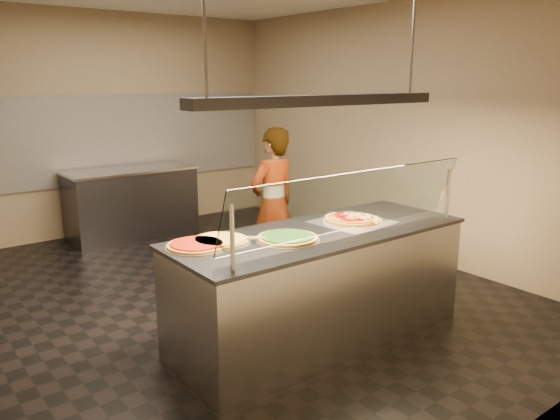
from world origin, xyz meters
TOP-DOWN VIEW (x-y plane):
  - ground at (0.00, 0.00)m, footprint 5.00×6.00m
  - wall_back at (0.00, 3.01)m, footprint 5.00×0.02m
  - wall_front at (0.00, -3.01)m, footprint 5.00×0.02m
  - wall_right at (2.51, 0.00)m, footprint 0.02×6.00m
  - tile_band at (0.00, 2.98)m, footprint 4.90×0.02m
  - serving_counter at (0.14, -1.31)m, footprint 2.50×0.94m
  - sneeze_guard at (0.14, -1.66)m, footprint 2.26×0.18m
  - perforated_tray at (0.52, -1.28)m, footprint 0.62×0.62m
  - half_pizza_pepperoni at (0.41, -1.28)m, footprint 0.28×0.49m
  - half_pizza_sausage at (0.64, -1.28)m, footprint 0.28×0.49m
  - pizza_spinach at (-0.23, -1.35)m, footprint 0.49×0.49m
  - pizza_cheese at (-0.66, -1.09)m, footprint 0.45×0.45m
  - pizza_tomato at (-0.86, -1.10)m, footprint 0.46×0.46m
  - pizza_spatula at (-0.39, -1.25)m, footprint 0.29×0.17m
  - prep_table at (0.13, 2.55)m, footprint 1.70×0.74m
  - worker at (0.70, 0.08)m, footprint 0.64×0.46m
  - heat_lamp_housing at (0.14, -1.31)m, footprint 2.30×0.18m
  - lamp_rod_left at (-0.86, -1.31)m, footprint 0.02×0.02m
  - lamp_rod_right at (1.14, -1.31)m, footprint 0.02×0.02m

SIDE VIEW (x-z plane):
  - ground at x=0.00m, z-range -0.02..0.00m
  - serving_counter at x=0.14m, z-range 0.00..0.93m
  - prep_table at x=0.13m, z-range 0.00..0.93m
  - worker at x=0.70m, z-range 0.00..1.63m
  - perforated_tray at x=0.52m, z-range 0.93..0.94m
  - pizza_cheese at x=-0.66m, z-range 0.93..0.96m
  - pizza_tomato at x=-0.86m, z-range 0.93..0.96m
  - pizza_spinach at x=-0.23m, z-range 0.93..0.96m
  - half_pizza_sausage at x=0.64m, z-range 0.94..0.98m
  - pizza_spatula at x=-0.39m, z-range 0.95..0.97m
  - half_pizza_pepperoni at x=0.41m, z-range 0.94..0.99m
  - sneeze_guard at x=0.14m, z-range 0.96..1.49m
  - tile_band at x=0.00m, z-range 0.70..1.90m
  - wall_back at x=0.00m, z-range 0.00..3.00m
  - wall_front at x=0.00m, z-range 0.00..3.00m
  - wall_right at x=2.51m, z-range 0.00..3.00m
  - heat_lamp_housing at x=0.14m, z-range 1.91..1.99m
  - lamp_rod_left at x=-0.86m, z-range 1.99..3.00m
  - lamp_rod_right at x=1.14m, z-range 1.99..3.00m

